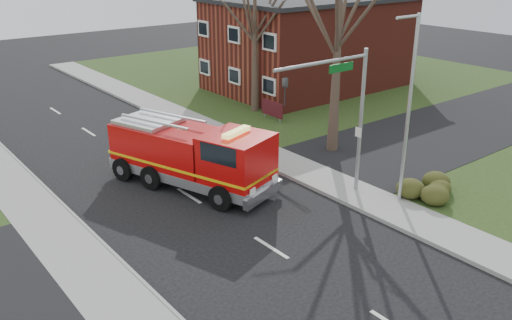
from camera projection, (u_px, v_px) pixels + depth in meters
ground at (271, 248)px, 20.96m from camera, size 120.00×120.00×0.00m
sidewalk_right at (376, 203)px, 24.51m from camera, size 2.40×80.00×0.15m
sidewalk_left at (123, 308)px, 17.36m from camera, size 2.40×80.00×0.15m
cross_street_right at (487, 117)px, 36.77m from camera, size 30.00×8.00×0.15m
brick_building at (310, 43)px, 43.72m from camera, size 15.40×10.40×7.25m
health_center_sign at (272, 109)px, 35.82m from camera, size 0.12×2.00×1.40m
hedge_corner at (433, 184)px, 25.21m from camera, size 2.80×2.00×0.90m
bare_tree_near at (339, 18)px, 28.11m from camera, size 6.00×6.00×12.00m
bare_tree_far at (255, 18)px, 35.89m from camera, size 5.25×5.25×10.50m
traffic_signal_mast at (343, 100)px, 23.34m from camera, size 5.29×0.18×6.80m
streetlight_pole at (408, 106)px, 23.05m from camera, size 1.48×0.16×8.40m
fire_engine at (192, 157)px, 25.89m from camera, size 5.31×8.74×3.33m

